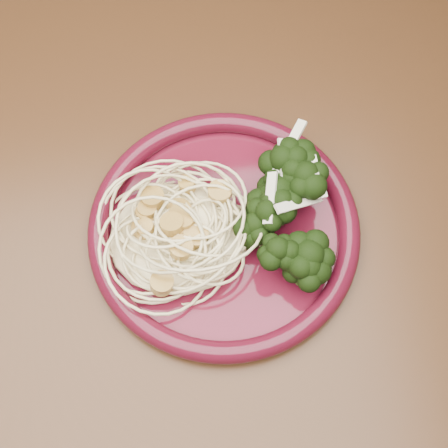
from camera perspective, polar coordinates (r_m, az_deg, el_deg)
dining_table at (r=0.68m, az=3.37°, el=-3.28°), size 1.20×0.80×0.75m
dinner_plate at (r=0.58m, az=-0.00°, el=-0.44°), size 0.27×0.27×0.02m
spaghetti_pile at (r=0.57m, az=-4.21°, el=-0.86°), size 0.14×0.12×0.03m
scallop_cluster at (r=0.54m, az=-4.45°, el=0.56°), size 0.12×0.12×0.04m
broccoli_pile at (r=0.57m, az=5.16°, el=1.53°), size 0.10×0.16×0.05m
onion_garnish at (r=0.54m, az=5.43°, el=3.02°), size 0.07×0.10×0.05m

